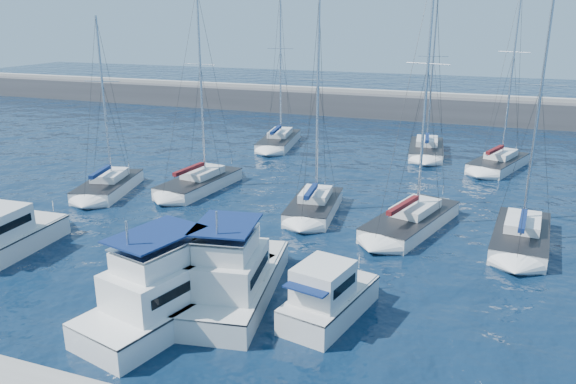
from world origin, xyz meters
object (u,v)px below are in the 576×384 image
(sailboat_mid_b, at_px, (200,183))
(sailboat_mid_d, at_px, (412,220))
(sailboat_back_a, at_px, (279,140))
(sailboat_mid_a, at_px, (109,186))
(motor_yacht_port_outer, at_px, (8,237))
(sailboat_mid_c, at_px, (314,206))
(sailboat_mid_e, at_px, (521,236))
(motor_yacht_stbd_inner, at_px, (233,279))
(sailboat_back_c, at_px, (498,163))
(motor_yacht_port_inner, at_px, (176,291))
(motor_yacht_stbd_outer, at_px, (328,299))
(sailboat_back_b, at_px, (426,149))

(sailboat_mid_b, height_order, sailboat_mid_d, sailboat_mid_d)
(sailboat_back_a, bearing_deg, sailboat_mid_b, -99.21)
(sailboat_mid_d, bearing_deg, sailboat_mid_a, -162.81)
(motor_yacht_port_outer, xyz_separation_m, sailboat_mid_b, (4.33, 14.75, -0.41))
(sailboat_mid_b, relative_size, sailboat_mid_c, 1.06)
(sailboat_mid_b, height_order, sailboat_mid_e, sailboat_mid_b)
(sailboat_mid_c, xyz_separation_m, sailboat_back_a, (-9.94, 18.88, -0.01))
(motor_yacht_stbd_inner, height_order, sailboat_mid_d, sailboat_mid_d)
(motor_yacht_port_outer, relative_size, sailboat_mid_c, 0.47)
(sailboat_mid_a, bearing_deg, sailboat_back_c, 18.43)
(sailboat_back_c, bearing_deg, sailboat_mid_e, -66.02)
(sailboat_mid_a, relative_size, sailboat_mid_b, 0.87)
(motor_yacht_port_inner, relative_size, motor_yacht_stbd_outer, 1.87)
(sailboat_mid_a, bearing_deg, sailboat_back_a, 57.94)
(sailboat_mid_c, distance_m, sailboat_back_a, 21.33)
(motor_yacht_port_outer, xyz_separation_m, sailboat_mid_c, (14.50, 12.49, -0.40))
(sailboat_mid_d, relative_size, sailboat_back_a, 1.05)
(motor_yacht_stbd_inner, distance_m, sailboat_mid_e, 17.96)
(sailboat_mid_c, bearing_deg, motor_yacht_port_outer, -145.35)
(sailboat_back_a, distance_m, sailboat_back_b, 15.09)
(sailboat_back_a, distance_m, sailboat_back_c, 21.83)
(sailboat_mid_b, height_order, sailboat_back_a, sailboat_back_a)
(sailboat_mid_b, xyz_separation_m, sailboat_mid_c, (10.17, -2.26, 0.01))
(sailboat_mid_c, distance_m, sailboat_mid_e, 13.33)
(sailboat_mid_c, xyz_separation_m, sailboat_mid_e, (13.29, -0.95, -0.01))
(sailboat_mid_c, height_order, sailboat_back_a, sailboat_back_a)
(motor_yacht_port_inner, relative_size, sailboat_mid_c, 0.76)
(motor_yacht_stbd_outer, bearing_deg, motor_yacht_port_outer, -170.15)
(sailboat_mid_c, height_order, sailboat_back_c, sailboat_back_c)
(sailboat_mid_c, height_order, sailboat_mid_e, sailboat_mid_e)
(sailboat_mid_b, bearing_deg, sailboat_mid_c, -6.19)
(sailboat_mid_a, xyz_separation_m, sailboat_mid_e, (29.69, -0.03, 0.01))
(motor_yacht_port_inner, height_order, motor_yacht_stbd_inner, same)
(motor_yacht_stbd_inner, relative_size, sailboat_mid_b, 0.61)
(motor_yacht_port_inner, height_order, sailboat_mid_a, sailboat_mid_a)
(motor_yacht_stbd_inner, bearing_deg, motor_yacht_port_outer, 167.62)
(motor_yacht_stbd_outer, xyz_separation_m, sailboat_mid_b, (-15.05, 15.47, -0.41))
(sailboat_mid_a, distance_m, sailboat_back_b, 30.10)
(sailboat_back_a, height_order, sailboat_back_b, sailboat_back_a)
(sailboat_mid_d, xyz_separation_m, sailboat_back_a, (-16.68, 19.38, -0.01))
(motor_yacht_stbd_inner, xyz_separation_m, motor_yacht_stbd_outer, (4.68, 0.01, -0.19))
(sailboat_mid_a, height_order, sailboat_back_b, sailboat_back_b)
(motor_yacht_port_outer, height_order, sailboat_back_c, sailboat_back_c)
(sailboat_mid_a, distance_m, sailboat_mid_d, 23.15)
(motor_yacht_port_outer, relative_size, motor_yacht_stbd_inner, 0.73)
(sailboat_mid_a, distance_m, sailboat_back_c, 33.43)
(motor_yacht_port_outer, height_order, sailboat_back_b, sailboat_back_b)
(sailboat_mid_b, distance_m, sailboat_back_b, 23.51)
(motor_yacht_port_inner, relative_size, sailboat_mid_b, 0.71)
(motor_yacht_stbd_outer, height_order, sailboat_back_a, sailboat_back_a)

